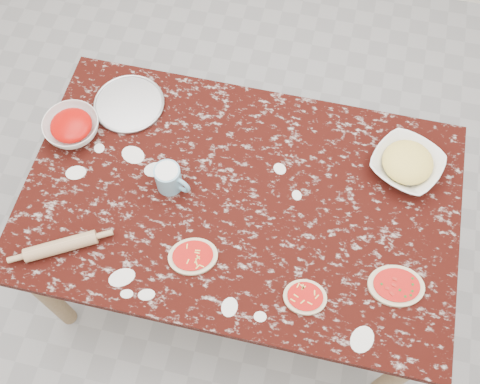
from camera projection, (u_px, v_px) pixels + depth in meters
name	position (u px, v px, depth m)	size (l,w,h in m)	color
ground	(240.00, 266.00, 2.77)	(4.00, 4.00, 0.00)	gray
worktable	(240.00, 208.00, 2.18)	(1.60, 1.00, 0.75)	black
pizza_tray	(129.00, 104.00, 2.28)	(0.28, 0.28, 0.01)	#B2B2B7
sauce_bowl	(72.00, 127.00, 2.20)	(0.22, 0.22, 0.07)	white
cheese_bowl	(406.00, 165.00, 2.13)	(0.25, 0.25, 0.06)	white
flour_mug	(169.00, 178.00, 2.07)	(0.14, 0.10, 0.11)	#6FA1BB
pizza_left	(193.00, 256.00, 1.99)	(0.21, 0.19, 0.02)	beige
pizza_mid	(305.00, 297.00, 1.93)	(0.16, 0.13, 0.02)	beige
pizza_right	(396.00, 286.00, 1.94)	(0.21, 0.17, 0.02)	beige
rolling_pin	(61.00, 246.00, 1.99)	(0.05, 0.05, 0.25)	tan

